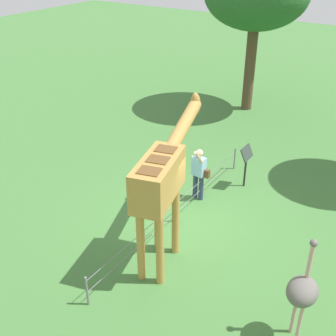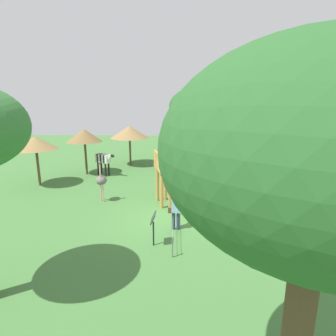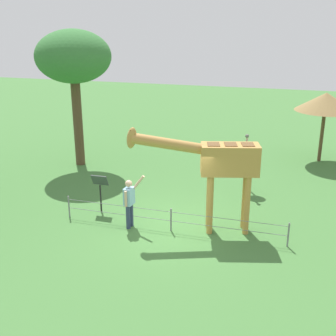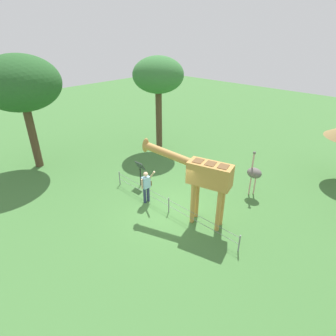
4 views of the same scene
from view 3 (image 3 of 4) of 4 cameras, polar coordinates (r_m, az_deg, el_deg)
name	(u,v)px [view 3 (image 3 of 4)]	position (r m, az deg, el deg)	size (l,w,h in m)	color
ground_plane	(173,228)	(13.73, 0.63, -7.89)	(60.00, 60.00, 0.00)	#427538
giraffe	(218,163)	(12.83, 6.63, 0.65)	(3.92, 1.46, 3.29)	#BC8942
visitor	(130,201)	(13.45, -5.11, -4.30)	(0.62, 0.59, 1.74)	navy
ostrich	(249,163)	(16.30, 10.71, 0.71)	(0.70, 0.56, 2.25)	#CC9E93
shade_hut_aside	(326,102)	(20.54, 20.12, 8.19)	(2.68, 2.68, 3.16)	brown
tree_east	(73,58)	(19.00, -12.39, 13.98)	(3.18, 3.18, 5.86)	brown
info_sign	(100,185)	(14.65, -8.97, -2.26)	(0.56, 0.21, 1.32)	black
wire_fence	(171,219)	(13.37, 0.40, -6.73)	(7.05, 0.05, 0.75)	slate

